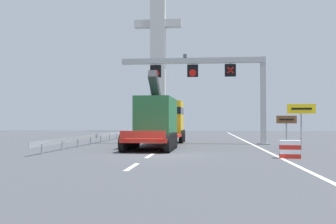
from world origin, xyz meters
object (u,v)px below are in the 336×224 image
object	(u,v)px
crash_barrier_striped	(290,149)
bridge_pylon_distant	(158,43)
overhead_lane_gantry	(213,74)
tourist_info_sign_brown	(286,124)
heavy_haul_truck_red	(161,120)
exit_sign_yellow	(301,115)

from	to	relation	value
crash_barrier_striped	bridge_pylon_distant	xyz separation A→B (m)	(-13.12, 53.11, 16.50)
overhead_lane_gantry	bridge_pylon_distant	size ratio (longest dim) A/B	0.36
tourist_info_sign_brown	crash_barrier_striped	distance (m)	7.72
heavy_haul_truck_red	exit_sign_yellow	distance (m)	10.91
overhead_lane_gantry	bridge_pylon_distant	bearing A→B (deg)	102.98
overhead_lane_gantry	heavy_haul_truck_red	distance (m)	5.79
overhead_lane_gantry	exit_sign_yellow	world-z (taller)	overhead_lane_gantry
crash_barrier_striped	bridge_pylon_distant	distance (m)	57.14
exit_sign_yellow	overhead_lane_gantry	bearing A→B (deg)	124.79
tourist_info_sign_brown	bridge_pylon_distant	bearing A→B (deg)	107.63
heavy_haul_truck_red	bridge_pylon_distant	world-z (taller)	bridge_pylon_distant
crash_barrier_striped	bridge_pylon_distant	size ratio (longest dim) A/B	0.03
bridge_pylon_distant	exit_sign_yellow	bearing A→B (deg)	-73.17
overhead_lane_gantry	crash_barrier_striped	xyz separation A→B (m)	(3.62, -11.90, -5.29)
overhead_lane_gantry	tourist_info_sign_brown	world-z (taller)	overhead_lane_gantry
exit_sign_yellow	crash_barrier_striped	world-z (taller)	exit_sign_yellow
tourist_info_sign_brown	heavy_haul_truck_red	bearing A→B (deg)	163.91
exit_sign_yellow	tourist_info_sign_brown	distance (m)	3.20
overhead_lane_gantry	exit_sign_yellow	xyz separation A→B (m)	(5.25, -7.55, -3.48)
crash_barrier_striped	tourist_info_sign_brown	bearing A→B (deg)	79.52
heavy_haul_truck_red	crash_barrier_striped	size ratio (longest dim) A/B	13.60
overhead_lane_gantry	crash_barrier_striped	world-z (taller)	overhead_lane_gantry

